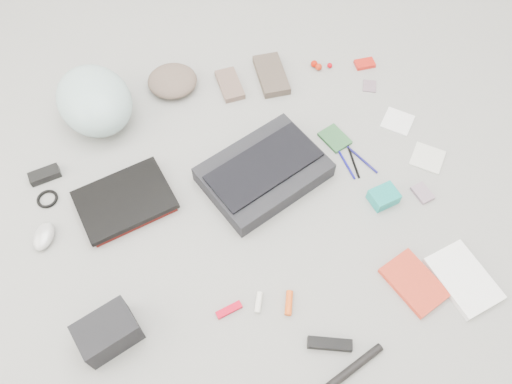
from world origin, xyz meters
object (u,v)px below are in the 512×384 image
object	(u,v)px
bike_helmet	(94,100)
book_red	(414,283)
camera_bag	(108,332)
messenger_bag	(264,172)
accordion_wallet	(384,197)
laptop	(125,200)

from	to	relation	value
bike_helmet	book_red	world-z (taller)	bike_helmet
bike_helmet	book_red	size ratio (longest dim) A/B	1.71
book_red	camera_bag	bearing A→B (deg)	155.16
messenger_bag	accordion_wallet	xyz separation A→B (m)	(0.39, -0.21, -0.01)
laptop	accordion_wallet	size ratio (longest dim) A/B	3.39
camera_bag	book_red	xyz separation A→B (m)	(0.99, -0.09, -0.05)
bike_helmet	camera_bag	xyz separation A→B (m)	(-0.07, -0.90, -0.05)
laptop	book_red	world-z (taller)	laptop
messenger_bag	accordion_wallet	world-z (taller)	messenger_bag
laptop	bike_helmet	size ratio (longest dim) A/B	0.94
camera_bag	book_red	world-z (taller)	camera_bag
laptop	accordion_wallet	bearing A→B (deg)	-27.77
messenger_bag	book_red	world-z (taller)	messenger_bag
messenger_bag	laptop	xyz separation A→B (m)	(-0.52, 0.02, -0.00)
accordion_wallet	laptop	bearing A→B (deg)	154.46
laptop	messenger_bag	bearing A→B (deg)	-15.87
camera_bag	book_red	size ratio (longest dim) A/B	0.86
messenger_bag	camera_bag	world-z (taller)	camera_bag
camera_bag	accordion_wallet	bearing A→B (deg)	-5.92
laptop	book_red	xyz separation A→B (m)	(0.88, -0.56, -0.02)
book_red	accordion_wallet	bearing A→B (deg)	65.62
book_red	laptop	bearing A→B (deg)	127.84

